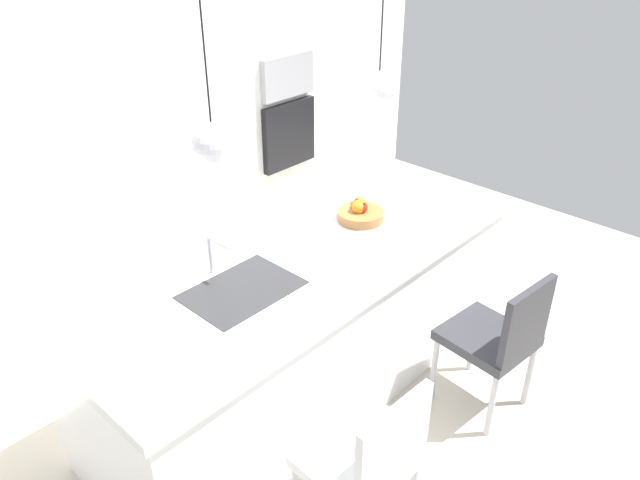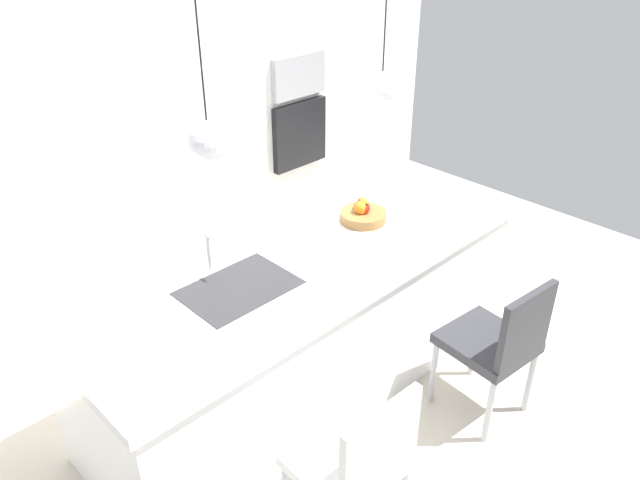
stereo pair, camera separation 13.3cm
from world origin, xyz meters
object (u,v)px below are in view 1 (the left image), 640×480
oven (288,135)px  chair_near (368,459)px  fruit_bowl (360,212)px  microwave (287,76)px  chair_middle (499,336)px

oven → chair_near: size_ratio=0.62×
fruit_bowl → microwave: size_ratio=0.52×
oven → chair_near: 3.19m
fruit_bowl → oven: oven is taller
microwave → chair_near: bearing=-128.3°
chair_middle → oven: bearing=71.7°
oven → chair_middle: size_ratio=0.61×
fruit_bowl → chair_middle: bearing=-86.3°
fruit_bowl → chair_middle: (0.06, -0.96, -0.46)m
oven → chair_near: (-1.96, -2.49, -0.35)m
chair_near → chair_middle: bearing=0.0°
oven → chair_near: bearing=-128.3°
chair_middle → microwave: bearing=71.7°
microwave → oven: size_ratio=0.96×
microwave → chair_middle: bearing=-108.3°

